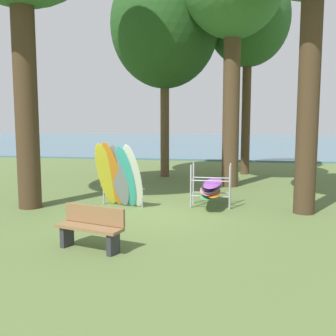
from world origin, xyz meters
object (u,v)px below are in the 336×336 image
tree_far_left_back (165,26)px  park_bench (91,227)px  tree_far_right_back (248,19)px  board_storage_rack (211,188)px  leaning_board_pile (119,176)px

tree_far_left_back → park_bench: size_ratio=6.22×
tree_far_right_back → board_storage_rack: tree_far_right_back is taller
tree_far_right_back → leaning_board_pile: bearing=-114.4°
leaning_board_pile → board_storage_rack: 2.69m
board_storage_rack → park_bench: bearing=-115.1°
park_bench → tree_far_left_back: bearing=92.6°
board_storage_rack → tree_far_left_back: bearing=113.4°
tree_far_right_back → board_storage_rack: (-0.99, -7.14, -6.31)m
leaning_board_pile → board_storage_rack: (2.57, 0.71, -0.38)m
tree_far_left_back → board_storage_rack: (2.48, -5.71, -5.87)m
tree_far_left_back → board_storage_rack: bearing=-66.6°
tree_far_left_back → leaning_board_pile: 8.45m
board_storage_rack → park_bench: 4.78m
tree_far_left_back → board_storage_rack: 8.56m
board_storage_rack → park_bench: board_storage_rack is taller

